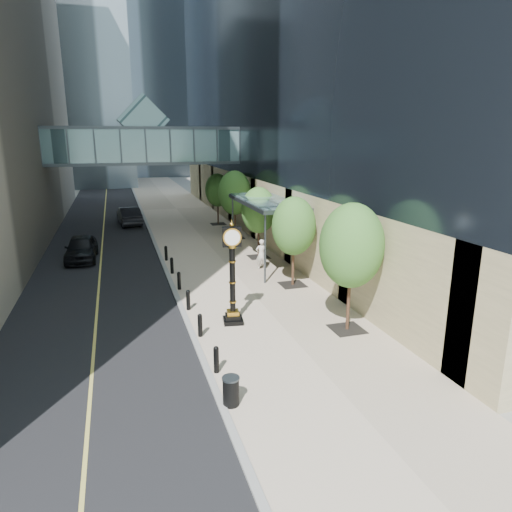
# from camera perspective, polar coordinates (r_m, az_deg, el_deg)

# --- Properties ---
(ground) EXTENTS (320.00, 320.00, 0.00)m
(ground) POSITION_cam_1_polar(r_m,az_deg,el_deg) (16.90, 5.10, -14.70)
(ground) COLOR gray
(ground) RESTS_ON ground
(road) EXTENTS (8.00, 180.00, 0.02)m
(road) POSITION_cam_1_polar(r_m,az_deg,el_deg) (54.22, -18.38, 5.22)
(road) COLOR black
(road) RESTS_ON ground
(sidewalk) EXTENTS (8.00, 180.00, 0.06)m
(sidewalk) POSITION_cam_1_polar(r_m,az_deg,el_deg) (54.62, -9.95, 5.84)
(sidewalk) COLOR #BFAA92
(sidewalk) RESTS_ON ground
(curb) EXTENTS (0.25, 180.00, 0.07)m
(curb) POSITION_cam_1_polar(r_m,az_deg,el_deg) (54.27, -14.15, 5.56)
(curb) COLOR gray
(curb) RESTS_ON ground
(distant_tower_c) EXTENTS (22.00, 22.00, 65.00)m
(distant_tower_c) POSITION_cam_1_polar(r_m,az_deg,el_deg) (135.75, -18.70, 24.32)
(distant_tower_c) COLOR #97AEBE
(distant_tower_c) RESTS_ON ground
(skywalk) EXTENTS (17.00, 4.20, 5.80)m
(skywalk) POSITION_cam_1_polar(r_m,az_deg,el_deg) (41.66, -13.81, 13.55)
(skywalk) COLOR slate
(skywalk) RESTS_ON ground
(entrance_canopy) EXTENTS (3.00, 8.00, 4.38)m
(entrance_canopy) POSITION_cam_1_polar(r_m,az_deg,el_deg) (29.35, 1.28, 6.73)
(entrance_canopy) COLOR #383F44
(entrance_canopy) RESTS_ON ground
(bollard_row) EXTENTS (0.20, 16.20, 0.90)m
(bollard_row) POSITION_cam_1_polar(r_m,az_deg,el_deg) (24.07, -9.06, -4.30)
(bollard_row) COLOR black
(bollard_row) RESTS_ON sidewalk
(street_trees) EXTENTS (2.73, 28.54, 5.60)m
(street_trees) POSITION_cam_1_polar(r_m,az_deg,el_deg) (30.65, 0.75, 5.95)
(street_trees) COLOR black
(street_trees) RESTS_ON sidewalk
(street_clock) EXTENTS (0.99, 0.99, 4.63)m
(street_clock) POSITION_cam_1_polar(r_m,az_deg,el_deg) (20.34, -2.96, -3.08)
(street_clock) COLOR black
(street_clock) RESTS_ON sidewalk
(trash_bin) EXTENTS (0.58, 0.58, 0.90)m
(trash_bin) POSITION_cam_1_polar(r_m,az_deg,el_deg) (14.97, -3.15, -16.60)
(trash_bin) COLOR black
(trash_bin) RESTS_ON sidewalk
(pedestrian) EXTENTS (0.74, 0.51, 1.95)m
(pedestrian) POSITION_cam_1_polar(r_m,az_deg,el_deg) (28.92, 0.66, 0.22)
(pedestrian) COLOR beige
(pedestrian) RESTS_ON sidewalk
(car_near) EXTENTS (2.15, 4.99, 1.68)m
(car_near) POSITION_cam_1_polar(r_m,az_deg,el_deg) (33.48, -20.99, 0.93)
(car_near) COLOR black
(car_near) RESTS_ON road
(car_far) EXTENTS (2.33, 5.35, 1.71)m
(car_far) POSITION_cam_1_polar(r_m,az_deg,el_deg) (45.67, -15.59, 4.87)
(car_far) COLOR #222227
(car_far) RESTS_ON road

